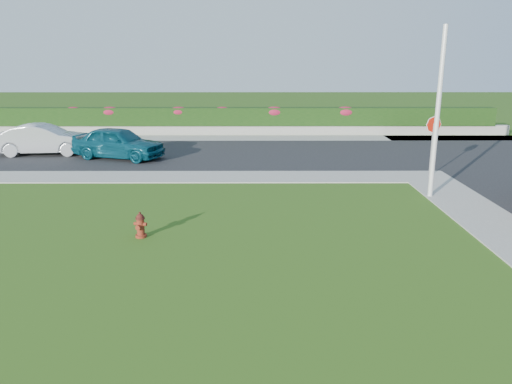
{
  "coord_description": "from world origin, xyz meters",
  "views": [
    {
      "loc": [
        -0.01,
        -10.82,
        4.76
      ],
      "look_at": [
        0.04,
        3.38,
        0.9
      ],
      "focal_mm": 35.0,
      "sensor_mm": 36.0,
      "label": 1
    }
  ],
  "objects_px": {
    "sedan_teal": "(118,143)",
    "utility_pole": "(437,114)",
    "stop_sign": "(433,132)",
    "fire_hydrant": "(140,225)",
    "sedan_silver": "(44,140)"
  },
  "relations": [
    {
      "from": "sedan_teal",
      "to": "stop_sign",
      "type": "height_order",
      "value": "stop_sign"
    },
    {
      "from": "sedan_teal",
      "to": "sedan_silver",
      "type": "xyz_separation_m",
      "value": [
        -3.97,
        1.02,
        -0.01
      ]
    },
    {
      "from": "sedan_teal",
      "to": "sedan_silver",
      "type": "relative_size",
      "value": 0.98
    },
    {
      "from": "utility_pole",
      "to": "stop_sign",
      "type": "bearing_deg",
      "value": 71.76
    },
    {
      "from": "fire_hydrant",
      "to": "sedan_teal",
      "type": "distance_m",
      "value": 11.3
    },
    {
      "from": "sedan_teal",
      "to": "utility_pole",
      "type": "height_order",
      "value": "utility_pole"
    },
    {
      "from": "utility_pole",
      "to": "stop_sign",
      "type": "xyz_separation_m",
      "value": [
        0.98,
        2.98,
        -1.04
      ]
    },
    {
      "from": "stop_sign",
      "to": "sedan_teal",
      "type": "bearing_deg",
      "value": 171.99
    },
    {
      "from": "sedan_teal",
      "to": "stop_sign",
      "type": "bearing_deg",
      "value": -86.77
    },
    {
      "from": "fire_hydrant",
      "to": "stop_sign",
      "type": "xyz_separation_m",
      "value": [
        10.25,
        7.0,
        1.51
      ]
    },
    {
      "from": "fire_hydrant",
      "to": "stop_sign",
      "type": "bearing_deg",
      "value": 46.76
    },
    {
      "from": "fire_hydrant",
      "to": "stop_sign",
      "type": "height_order",
      "value": "stop_sign"
    },
    {
      "from": "sedan_silver",
      "to": "utility_pole",
      "type": "height_order",
      "value": "utility_pole"
    },
    {
      "from": "utility_pole",
      "to": "stop_sign",
      "type": "height_order",
      "value": "utility_pole"
    },
    {
      "from": "fire_hydrant",
      "to": "stop_sign",
      "type": "relative_size",
      "value": 0.29
    }
  ]
}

